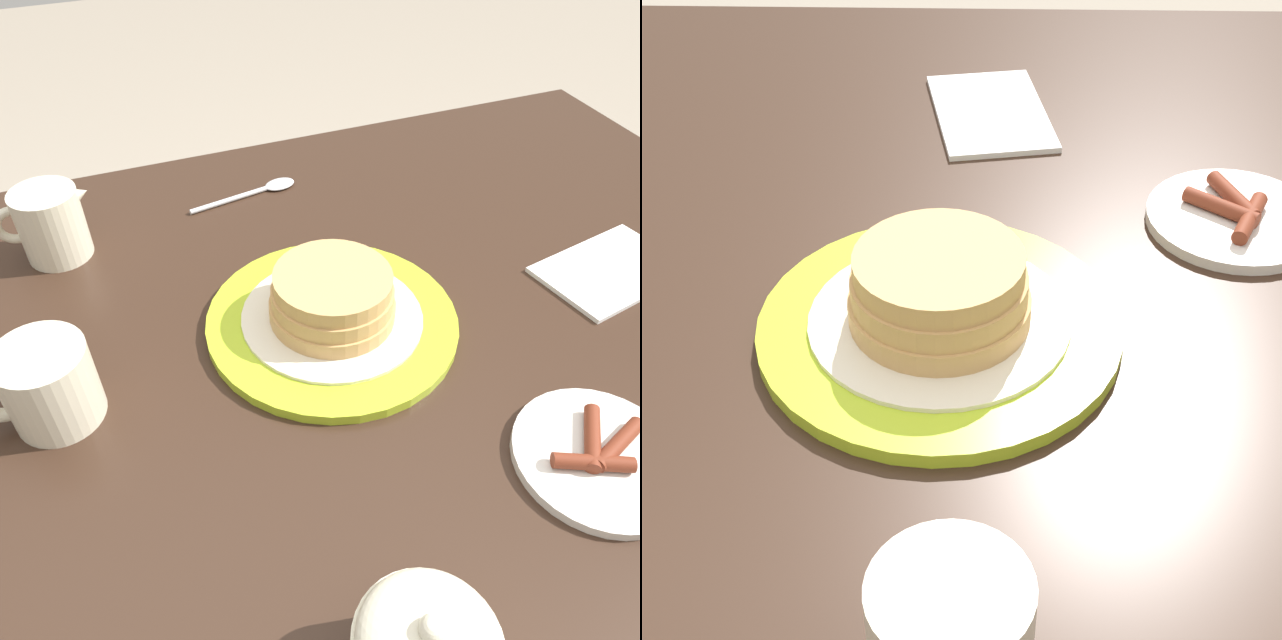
% 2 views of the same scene
% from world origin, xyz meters
% --- Properties ---
extents(ground_plane, '(8.00, 8.00, 0.00)m').
position_xyz_m(ground_plane, '(0.00, 0.00, 0.00)').
color(ground_plane, gray).
extents(dining_table, '(1.36, 0.86, 0.73)m').
position_xyz_m(dining_table, '(0.00, 0.00, 0.61)').
color(dining_table, '#332116').
rests_on(dining_table, ground_plane).
extents(pancake_plate, '(0.28, 0.28, 0.07)m').
position_xyz_m(pancake_plate, '(-0.05, -0.00, 0.75)').
color(pancake_plate, '#AAC628').
rests_on(pancake_plate, dining_table).
extents(side_plate_bacon, '(0.15, 0.15, 0.02)m').
position_xyz_m(side_plate_bacon, '(-0.20, 0.25, 0.73)').
color(side_plate_bacon, silver).
rests_on(side_plate_bacon, dining_table).
extents(coffee_mug, '(0.11, 0.08, 0.08)m').
position_xyz_m(coffee_mug, '(0.25, 0.02, 0.77)').
color(coffee_mug, beige).
rests_on(coffee_mug, dining_table).
extents(creamer_pitcher, '(0.12, 0.08, 0.10)m').
position_xyz_m(creamer_pitcher, '(0.22, -0.25, 0.77)').
color(creamer_pitcher, beige).
rests_on(creamer_pitcher, dining_table).
extents(napkin, '(0.19, 0.14, 0.01)m').
position_xyz_m(napkin, '(-0.40, 0.04, 0.73)').
color(napkin, white).
rests_on(napkin, dining_table).
extents(spoon, '(0.16, 0.05, 0.01)m').
position_xyz_m(spoon, '(-0.06, -0.29, 0.73)').
color(spoon, silver).
rests_on(spoon, dining_table).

